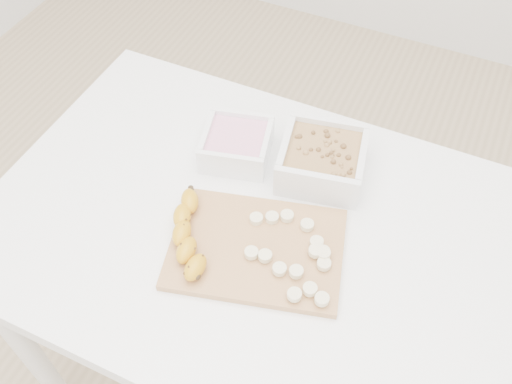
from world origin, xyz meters
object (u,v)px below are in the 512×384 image
at_px(bowl_yogurt, 237,144).
at_px(cutting_board, 256,249).
at_px(bowl_granola, 322,159).
at_px(banana, 189,235).
at_px(table, 250,251).

distance_m(bowl_yogurt, cutting_board, 0.24).
bearing_deg(bowl_granola, bowl_yogurt, -171.15).
bearing_deg(cutting_board, bowl_granola, 80.12).
distance_m(bowl_granola, cutting_board, 0.23).
xyz_separation_m(bowl_granola, cutting_board, (-0.04, -0.23, -0.03)).
distance_m(cutting_board, banana, 0.12).
height_order(cutting_board, banana, banana).
relative_size(bowl_granola, banana, 1.00).
bearing_deg(banana, bowl_granola, 38.64).
distance_m(bowl_yogurt, bowl_granola, 0.18).
bearing_deg(banana, cutting_board, -2.53).
distance_m(bowl_yogurt, banana, 0.24).
xyz_separation_m(table, bowl_yogurt, (-0.10, 0.15, 0.13)).
height_order(table, bowl_granola, bowl_granola).
xyz_separation_m(bowl_granola, banana, (-0.15, -0.26, -0.01)).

